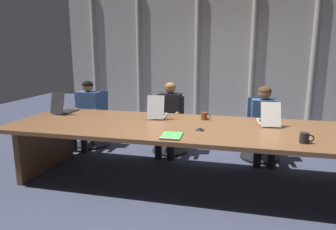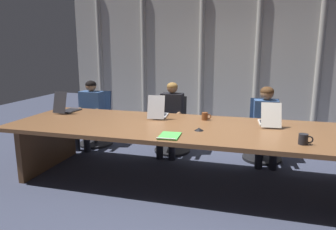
# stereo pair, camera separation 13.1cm
# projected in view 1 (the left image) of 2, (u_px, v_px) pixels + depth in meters

# --- Properties ---
(ground_plane) EXTENTS (13.98, 13.98, 0.00)m
(ground_plane) POSITION_uv_depth(u_px,v_px,m) (206.00, 184.00, 4.00)
(ground_plane) COLOR #383D51
(conference_table) EXTENTS (5.09, 1.44, 0.75)m
(conference_table) POSITION_uv_depth(u_px,v_px,m) (207.00, 137.00, 3.87)
(conference_table) COLOR brown
(conference_table) RESTS_ON ground_plane
(curtain_backdrop) EXTENTS (6.99, 0.17, 2.98)m
(curtain_backdrop) POSITION_uv_depth(u_px,v_px,m) (224.00, 59.00, 6.44)
(curtain_backdrop) COLOR beige
(curtain_backdrop) RESTS_ON ground_plane
(laptop_left_end) EXTENTS (0.25, 0.44, 0.33)m
(laptop_left_end) POSITION_uv_depth(u_px,v_px,m) (64.00, 109.00, 4.70)
(laptop_left_end) COLOR #2D2D33
(laptop_left_end) RESTS_ON conference_table
(laptop_left_mid) EXTENTS (0.29, 0.47, 0.33)m
(laptop_left_mid) POSITION_uv_depth(u_px,v_px,m) (157.00, 113.00, 4.39)
(laptop_left_mid) COLOR #BCBCC1
(laptop_left_mid) RESTS_ON conference_table
(laptop_center) EXTENTS (0.28, 0.49, 0.31)m
(laptop_center) POSITION_uv_depth(u_px,v_px,m) (268.00, 120.00, 3.99)
(laptop_center) COLOR beige
(laptop_center) RESTS_ON conference_table
(office_chair_left_end) EXTENTS (0.60, 0.60, 0.95)m
(office_chair_left_end) POSITION_uv_depth(u_px,v_px,m) (93.00, 125.00, 5.58)
(office_chair_left_end) COLOR navy
(office_chair_left_end) RESTS_ON ground_plane
(office_chair_left_mid) EXTENTS (0.60, 0.60, 0.91)m
(office_chair_left_mid) POSITION_uv_depth(u_px,v_px,m) (170.00, 131.00, 5.25)
(office_chair_left_mid) COLOR black
(office_chair_left_mid) RESTS_ON ground_plane
(office_chair_center) EXTENTS (0.60, 0.60, 0.94)m
(office_chair_center) POSITION_uv_depth(u_px,v_px,m) (260.00, 136.00, 4.91)
(office_chair_center) COLOR navy
(office_chair_center) RESTS_ON ground_plane
(person_left_end) EXTENTS (0.42, 0.55, 1.16)m
(person_left_end) POSITION_uv_depth(u_px,v_px,m) (86.00, 110.00, 5.38)
(person_left_end) COLOR #335184
(person_left_end) RESTS_ON ground_plane
(person_left_mid) EXTENTS (0.36, 0.55, 1.17)m
(person_left_mid) POSITION_uv_depth(u_px,v_px,m) (169.00, 115.00, 5.03)
(person_left_mid) COLOR black
(person_left_mid) RESTS_ON ground_plane
(person_center) EXTENTS (0.39, 0.57, 1.15)m
(person_center) POSITION_uv_depth(u_px,v_px,m) (264.00, 120.00, 4.69)
(person_center) COLOR #335184
(person_center) RESTS_ON ground_plane
(coffee_mug_near) EXTENTS (0.14, 0.09, 0.11)m
(coffee_mug_near) POSITION_uv_depth(u_px,v_px,m) (305.00, 138.00, 3.19)
(coffee_mug_near) COLOR black
(coffee_mug_near) RESTS_ON conference_table
(coffee_mug_far) EXTENTS (0.13, 0.08, 0.10)m
(coffee_mug_far) POSITION_uv_depth(u_px,v_px,m) (205.00, 116.00, 4.24)
(coffee_mug_far) COLOR brown
(coffee_mug_far) RESTS_ON conference_table
(conference_mic_left_side) EXTENTS (0.11, 0.11, 0.03)m
(conference_mic_left_side) POSITION_uv_depth(u_px,v_px,m) (200.00, 129.00, 3.69)
(conference_mic_left_side) COLOR black
(conference_mic_left_side) RESTS_ON conference_table
(spiral_notepad) EXTENTS (0.24, 0.32, 0.03)m
(spiral_notepad) POSITION_uv_depth(u_px,v_px,m) (171.00, 136.00, 3.43)
(spiral_notepad) COLOR #4CB74C
(spiral_notepad) RESTS_ON conference_table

